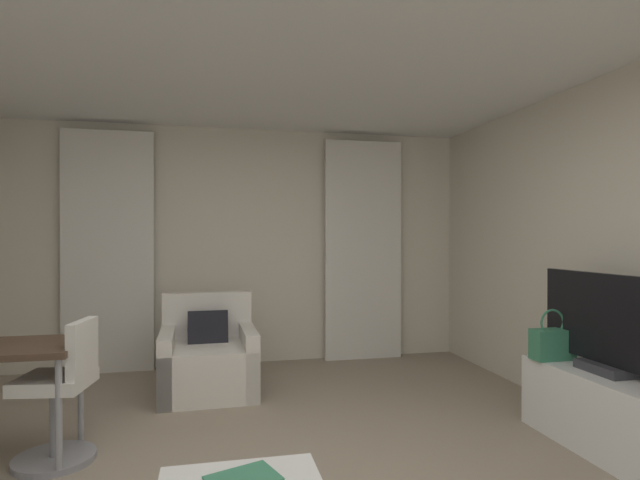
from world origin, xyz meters
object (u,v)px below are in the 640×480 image
Objects in this scene: armchair at (208,360)px; tv_flatscreen at (606,326)px; desk_chair at (61,399)px; tv_console at (610,413)px; handbag_primary at (552,343)px; magazine_open at (243,478)px.

armchair is 3.17m from tv_flatscreen.
desk_chair is 3.52m from tv_flatscreen.
tv_flatscreen is at bearing 90.00° from tv_console.
tv_console is at bearing -76.62° from handbag_primary.
tv_console is 1.09× the size of tv_flatscreen.
magazine_open is at bearing -51.21° from desk_chair.
tv_console reaches higher than magazine_open.
tv_flatscreen reaches higher than tv_console.
desk_chair is 1.66m from magazine_open.
handbag_primary reaches higher than armchair.
tv_flatscreen is at bearing 16.80° from magazine_open.
desk_chair is at bearing 176.88° from handbag_primary.
tv_flatscreen reaches higher than handbag_primary.
tv_console is at bearing -90.00° from tv_flatscreen.
handbag_primary is at bearing -29.81° from armchair.
armchair is 2.85m from handbag_primary.
armchair is 0.99× the size of desk_chair.
magazine_open is 2.50m from tv_console.
tv_flatscreen is at bearing -35.07° from armchair.
armchair is 3.15m from tv_console.
desk_chair is (-0.88, -1.23, 0.10)m from armchair.
armchair is 2.36× the size of handbag_primary.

